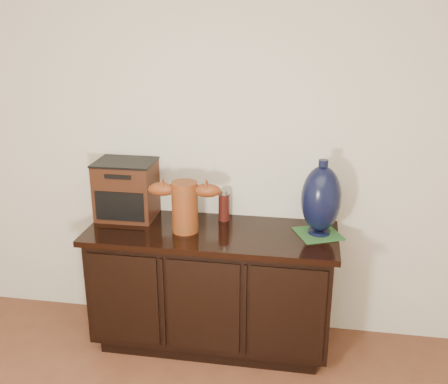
% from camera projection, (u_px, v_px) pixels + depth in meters
% --- Properties ---
extents(sideboard, '(1.46, 0.56, 0.75)m').
position_uv_depth(sideboard, '(212.00, 287.00, 3.17)').
color(sideboard, black).
rests_on(sideboard, ground).
extents(terracotta_vessel, '(0.42, 0.17, 0.30)m').
position_uv_depth(terracotta_vessel, '(185.00, 204.00, 2.99)').
color(terracotta_vessel, brown).
rests_on(terracotta_vessel, sideboard).
extents(tv_radio, '(0.36, 0.29, 0.36)m').
position_uv_depth(tv_radio, '(127.00, 189.00, 3.20)').
color(tv_radio, '#36190D').
rests_on(tv_radio, sideboard).
extents(green_mat, '(0.31, 0.31, 0.01)m').
position_uv_depth(green_mat, '(318.00, 234.00, 3.00)').
color(green_mat, '#295C2A').
rests_on(green_mat, sideboard).
extents(lamp_base, '(0.30, 0.30, 0.44)m').
position_uv_depth(lamp_base, '(321.00, 199.00, 2.93)').
color(lamp_base, black).
rests_on(lamp_base, green_mat).
extents(spray_can, '(0.07, 0.07, 0.20)m').
position_uv_depth(spray_can, '(224.00, 205.00, 3.17)').
color(spray_can, '#5C170F').
rests_on(spray_can, sideboard).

